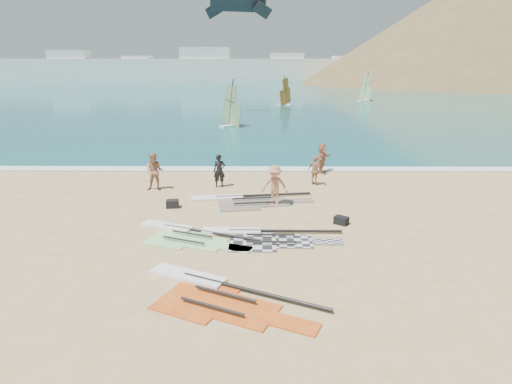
{
  "coord_description": "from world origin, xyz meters",
  "views": [
    {
      "loc": [
        -0.23,
        -14.25,
        6.52
      ],
      "look_at": [
        -0.36,
        4.0,
        1.0
      ],
      "focal_mm": 30.0,
      "sensor_mm": 36.0,
      "label": 1
    }
  ],
  "objects_px": {
    "rig_orange": "(243,200)",
    "gear_bag_near": "(173,204)",
    "person_wetsuit": "(219,171)",
    "beachgoer_back": "(315,171)",
    "rig_red": "(212,292)",
    "beachgoer_left": "(155,172)",
    "rig_grey": "(259,236)",
    "beachgoer_mid": "(275,186)",
    "rig_green": "(183,234)",
    "gear_bag_far": "(341,220)",
    "beachgoer_right": "(322,158)"
  },
  "relations": [
    {
      "from": "beachgoer_right",
      "to": "rig_orange",
      "type": "bearing_deg",
      "value": 169.34
    },
    {
      "from": "person_wetsuit",
      "to": "beachgoer_left",
      "type": "distance_m",
      "value": 3.42
    },
    {
      "from": "rig_grey",
      "to": "gear_bag_far",
      "type": "height_order",
      "value": "gear_bag_far"
    },
    {
      "from": "rig_green",
      "to": "beachgoer_left",
      "type": "distance_m",
      "value": 6.86
    },
    {
      "from": "rig_red",
      "to": "beachgoer_left",
      "type": "distance_m",
      "value": 11.54
    },
    {
      "from": "beachgoer_left",
      "to": "rig_red",
      "type": "bearing_deg",
      "value": -68.12
    },
    {
      "from": "rig_red",
      "to": "person_wetsuit",
      "type": "distance_m",
      "value": 11.39
    },
    {
      "from": "rig_orange",
      "to": "gear_bag_near",
      "type": "relative_size",
      "value": 10.62
    },
    {
      "from": "rig_orange",
      "to": "beachgoer_left",
      "type": "height_order",
      "value": "beachgoer_left"
    },
    {
      "from": "rig_orange",
      "to": "beachgoer_right",
      "type": "height_order",
      "value": "beachgoer_right"
    },
    {
      "from": "gear_bag_far",
      "to": "beachgoer_back",
      "type": "xyz_separation_m",
      "value": [
        -0.36,
        6.07,
        0.64
      ]
    },
    {
      "from": "gear_bag_far",
      "to": "beachgoer_right",
      "type": "relative_size",
      "value": 0.31
    },
    {
      "from": "rig_green",
      "to": "gear_bag_near",
      "type": "height_order",
      "value": "gear_bag_near"
    },
    {
      "from": "person_wetsuit",
      "to": "beachgoer_back",
      "type": "xyz_separation_m",
      "value": [
        5.27,
        0.45,
        -0.1
      ]
    },
    {
      "from": "rig_green",
      "to": "beachgoer_left",
      "type": "bearing_deg",
      "value": 133.28
    },
    {
      "from": "rig_grey",
      "to": "beachgoer_right",
      "type": "xyz_separation_m",
      "value": [
        3.88,
        10.34,
        0.86
      ]
    },
    {
      "from": "person_wetsuit",
      "to": "rig_grey",
      "type": "bearing_deg",
      "value": -85.45
    },
    {
      "from": "rig_green",
      "to": "beachgoer_back",
      "type": "xyz_separation_m",
      "value": [
        6.09,
        7.35,
        0.76
      ]
    },
    {
      "from": "rig_orange",
      "to": "beachgoer_back",
      "type": "bearing_deg",
      "value": 28.31
    },
    {
      "from": "beachgoer_back",
      "to": "beachgoer_right",
      "type": "bearing_deg",
      "value": -61.1
    },
    {
      "from": "beachgoer_mid",
      "to": "gear_bag_near",
      "type": "bearing_deg",
      "value": -168.24
    },
    {
      "from": "beachgoer_left",
      "to": "rig_grey",
      "type": "bearing_deg",
      "value": -48.88
    },
    {
      "from": "rig_red",
      "to": "gear_bag_near",
      "type": "bearing_deg",
      "value": 134.09
    },
    {
      "from": "rig_orange",
      "to": "beachgoer_back",
      "type": "distance_m",
      "value": 4.96
    },
    {
      "from": "person_wetsuit",
      "to": "beachgoer_right",
      "type": "relative_size",
      "value": 0.99
    },
    {
      "from": "rig_green",
      "to": "beachgoer_left",
      "type": "relative_size",
      "value": 2.5
    },
    {
      "from": "beachgoer_mid",
      "to": "beachgoer_back",
      "type": "relative_size",
      "value": 1.21
    },
    {
      "from": "person_wetsuit",
      "to": "beachgoer_right",
      "type": "xyz_separation_m",
      "value": [
        6.03,
        3.23,
        0.01
      ]
    },
    {
      "from": "gear_bag_far",
      "to": "beachgoer_mid",
      "type": "xyz_separation_m",
      "value": [
        -2.73,
        2.44,
        0.81
      ]
    },
    {
      "from": "rig_grey",
      "to": "rig_red",
      "type": "relative_size",
      "value": 1.0
    },
    {
      "from": "rig_red",
      "to": "gear_bag_near",
      "type": "height_order",
      "value": "gear_bag_near"
    },
    {
      "from": "rig_grey",
      "to": "beachgoer_right",
      "type": "distance_m",
      "value": 11.07
    },
    {
      "from": "rig_grey",
      "to": "rig_red",
      "type": "xyz_separation_m",
      "value": [
        -1.38,
        -4.23,
        0.0
      ]
    },
    {
      "from": "rig_red",
      "to": "beachgoer_right",
      "type": "distance_m",
      "value": 15.51
    },
    {
      "from": "rig_red",
      "to": "gear_bag_near",
      "type": "relative_size",
      "value": 9.67
    },
    {
      "from": "person_wetsuit",
      "to": "beachgoer_mid",
      "type": "xyz_separation_m",
      "value": [
        2.9,
        -3.18,
        0.07
      ]
    },
    {
      "from": "rig_green",
      "to": "beachgoer_right",
      "type": "relative_size",
      "value": 2.77
    },
    {
      "from": "rig_orange",
      "to": "gear_bag_far",
      "type": "height_order",
      "value": "gear_bag_far"
    },
    {
      "from": "beachgoer_right",
      "to": "rig_grey",
      "type": "bearing_deg",
      "value": -171.95
    },
    {
      "from": "rig_green",
      "to": "rig_red",
      "type": "xyz_separation_m",
      "value": [
        1.61,
        -4.43,
        0.0
      ]
    },
    {
      "from": "beachgoer_left",
      "to": "beachgoer_mid",
      "type": "bearing_deg",
      "value": -21.57
    },
    {
      "from": "rig_green",
      "to": "beachgoer_left",
      "type": "xyz_separation_m",
      "value": [
        -2.54,
        6.29,
        0.96
      ]
    },
    {
      "from": "gear_bag_near",
      "to": "beachgoer_left",
      "type": "height_order",
      "value": "beachgoer_left"
    },
    {
      "from": "person_wetsuit",
      "to": "beachgoer_back",
      "type": "distance_m",
      "value": 5.29
    },
    {
      "from": "rig_grey",
      "to": "beachgoer_back",
      "type": "distance_m",
      "value": 8.2
    },
    {
      "from": "beachgoer_back",
      "to": "beachgoer_left",
      "type": "bearing_deg",
      "value": 51.29
    },
    {
      "from": "rig_grey",
      "to": "rig_green",
      "type": "relative_size",
      "value": 1.11
    },
    {
      "from": "rig_orange",
      "to": "beachgoer_back",
      "type": "xyz_separation_m",
      "value": [
        3.92,
        2.95,
        0.76
      ]
    },
    {
      "from": "person_wetsuit",
      "to": "beachgoer_left",
      "type": "height_order",
      "value": "beachgoer_left"
    },
    {
      "from": "gear_bag_near",
      "to": "person_wetsuit",
      "type": "xyz_separation_m",
      "value": [
        1.91,
        3.51,
        0.72
      ]
    }
  ]
}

